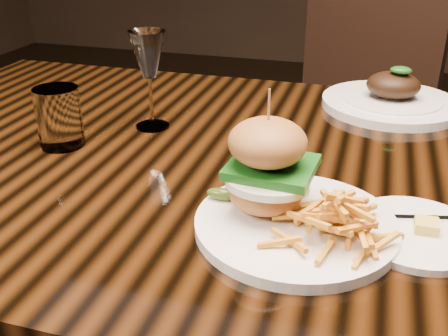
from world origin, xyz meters
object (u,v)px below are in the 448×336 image
(wine_glass, at_px, (148,58))
(chair_far, at_px, (351,111))
(dining_table, at_px, (269,201))
(far_dish, at_px, (391,100))
(burger_plate, at_px, (294,197))

(wine_glass, distance_m, chair_far, 0.94)
(dining_table, xyz_separation_m, far_dish, (0.19, 0.33, 0.09))
(burger_plate, bearing_deg, far_dish, 93.51)
(dining_table, height_order, far_dish, far_dish)
(dining_table, relative_size, far_dish, 5.64)
(dining_table, relative_size, burger_plate, 6.11)
(wine_glass, bearing_deg, chair_far, 67.26)
(dining_table, distance_m, burger_plate, 0.24)
(far_dish, distance_m, chair_far, 0.61)
(dining_table, bearing_deg, far_dish, 60.16)
(burger_plate, bearing_deg, chair_far, 105.26)
(wine_glass, height_order, far_dish, wine_glass)
(wine_glass, xyz_separation_m, chair_far, (0.34, 0.80, -0.35))
(wine_glass, bearing_deg, dining_table, -18.68)
(far_dish, bearing_deg, burger_plate, -102.75)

